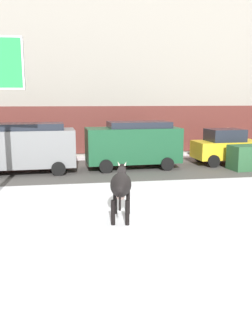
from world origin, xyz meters
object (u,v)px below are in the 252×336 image
Objects in this scene: car_yellow_hatchback at (226,147)px; pedestrian_near_billboard at (227,141)px; dumpster at (247,157)px; cow_black at (121,185)px; pedestrian_by_cars at (104,144)px; car_grey_van at (25,147)px; car_darkgreen_van at (133,143)px.

car_yellow_hatchback is 2.06× the size of pedestrian_near_billboard.
pedestrian_near_billboard is 4.35m from dumpster.
cow_black is 1.12× the size of pedestrian_by_cars.
car_yellow_hatchback is 6.79m from pedestrian_by_cars.
car_grey_van is 1.31× the size of car_yellow_hatchback.
pedestrian_by_cars is at bearing 112.05° from car_darkgreen_van.
car_grey_van is at bearing -176.15° from car_darkgreen_van.
pedestrian_by_cars is at bearing 86.94° from cow_black.
car_yellow_hatchback is at bearing 101.16° from dumpster.
pedestrian_near_billboard is at bearing 0.00° from pedestrian_by_cars.
dumpster is at bearing -13.45° from car_darkgreen_van.
car_grey_van is 10.66m from dumpster.
pedestrian_by_cars is 7.87m from dumpster.
car_grey_van is 1.00× the size of car_darkgreen_van.
car_darkgreen_van is at bearing -155.15° from pedestrian_near_billboard.
cow_black is 10.42m from car_yellow_hatchback.
car_grey_van is 5.18m from car_darkgreen_van.
car_grey_van is 2.70× the size of pedestrian_by_cars.
car_darkgreen_van reaches higher than pedestrian_near_billboard.
cow_black is 1.12× the size of pedestrian_near_billboard.
car_yellow_hatchback is (6.85, 7.85, -0.07)m from cow_black.
car_grey_van is at bearing -140.38° from pedestrian_by_cars.
car_grey_van is 2.70× the size of pedestrian_near_billboard.
pedestrian_near_billboard reaches higher than dumpster.
car_darkgreen_van reaches higher than cow_black.
pedestrian_near_billboard is (6.36, 2.95, -0.36)m from car_darkgreen_van.
car_yellow_hatchback reaches higher than pedestrian_by_cars.
dumpster is at bearing -5.13° from car_grey_van.
dumpster is (7.18, 6.17, -0.39)m from cow_black.
car_yellow_hatchback is at bearing -22.13° from pedestrian_by_cars.
car_yellow_hatchback is 2.06× the size of pedestrian_by_cars.
car_darkgreen_van is (5.17, 0.35, 0.00)m from car_grey_van.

